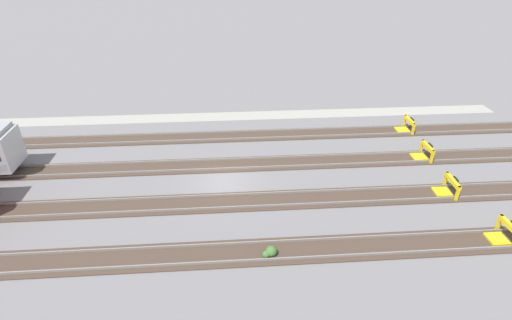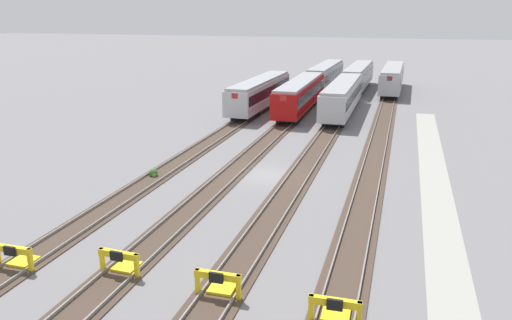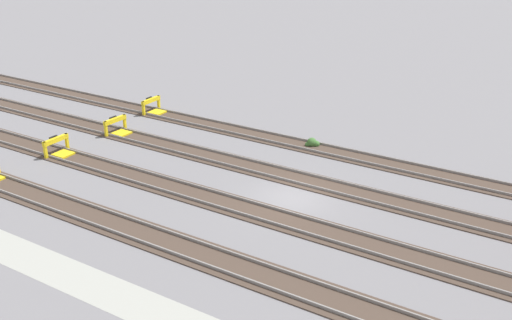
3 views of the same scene
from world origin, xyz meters
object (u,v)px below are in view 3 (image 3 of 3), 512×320
bumper_stop_middle_track (118,127)px  weed_clump (312,143)px  bumper_stop_near_inner_track (59,148)px  bumper_stop_far_inner_track (154,107)px

bumper_stop_middle_track → weed_clump: (12.81, 5.18, -0.27)m
bumper_stop_near_inner_track → bumper_stop_far_inner_track: 9.83m
weed_clump → bumper_stop_far_inner_track: bearing=-178.9°
bumper_stop_far_inner_track → bumper_stop_middle_track: bearing=-79.2°
bumper_stop_near_inner_track → weed_clump: size_ratio=2.18×
bumper_stop_near_inner_track → weed_clump: bearing=37.2°
bumper_stop_far_inner_track → weed_clump: 13.75m
bumper_stop_near_inner_track → bumper_stop_middle_track: bearing=84.3°
bumper_stop_near_inner_track → bumper_stop_far_inner_track: size_ratio=1.00×
bumper_stop_middle_track → bumper_stop_far_inner_track: size_ratio=1.00×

